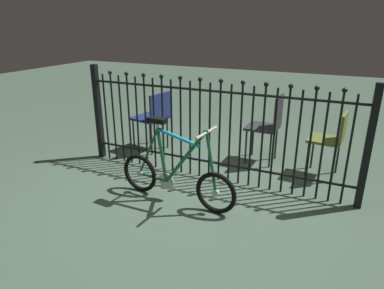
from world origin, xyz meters
TOP-DOWN VIEW (x-y plane):
  - ground_plane at (0.00, 0.00)m, footprint 20.00×20.00m
  - iron_fence at (-0.04, 0.56)m, footprint 3.32×0.07m
  - bicycle at (-0.12, -0.12)m, footprint 1.36×0.40m
  - chair_charcoal at (0.50, 1.34)m, footprint 0.41×0.41m
  - chair_navy at (-1.09, 1.11)m, footprint 0.51×0.51m
  - chair_olive at (1.28, 1.22)m, footprint 0.41×0.41m

SIDE VIEW (x-z plane):
  - ground_plane at x=0.00m, z-range 0.00..0.00m
  - bicycle at x=-0.12m, z-range -0.14..0.74m
  - chair_olive at x=1.28m, z-range 0.10..0.91m
  - chair_navy at x=-1.09m, z-range 0.10..0.96m
  - chair_charcoal at x=0.50m, z-range 0.10..1.00m
  - iron_fence at x=-0.04m, z-range 0.00..1.27m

